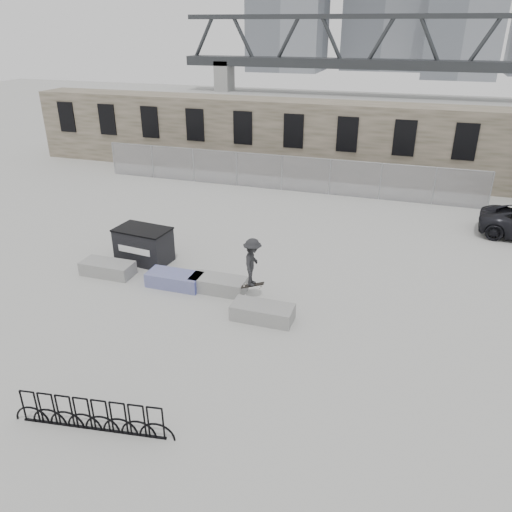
{
  "coord_description": "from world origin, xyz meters",
  "views": [
    {
      "loc": [
        7.13,
        -14.3,
        8.74
      ],
      "look_at": [
        2.23,
        0.82,
        1.3
      ],
      "focal_mm": 35.0,
      "sensor_mm": 36.0,
      "label": 1
    }
  ],
  "objects_px": {
    "planter_center_right": "(218,284)",
    "planter_offset": "(263,312)",
    "skateboarder": "(252,262)",
    "planter_center_left": "(175,279)",
    "bike_rack": "(92,415)",
    "planter_far_left": "(108,268)",
    "dumpster": "(144,245)"
  },
  "relations": [
    {
      "from": "planter_center_left",
      "to": "planter_center_right",
      "type": "height_order",
      "value": "same"
    },
    {
      "from": "planter_center_right",
      "to": "planter_offset",
      "type": "bearing_deg",
      "value": -32.69
    },
    {
      "from": "planter_far_left",
      "to": "planter_offset",
      "type": "distance_m",
      "value": 6.68
    },
    {
      "from": "planter_center_right",
      "to": "bike_rack",
      "type": "height_order",
      "value": "bike_rack"
    },
    {
      "from": "planter_offset",
      "to": "bike_rack",
      "type": "relative_size",
      "value": 0.5
    },
    {
      "from": "planter_center_right",
      "to": "dumpster",
      "type": "relative_size",
      "value": 0.89
    },
    {
      "from": "planter_far_left",
      "to": "bike_rack",
      "type": "bearing_deg",
      "value": -59.35
    },
    {
      "from": "planter_far_left",
      "to": "skateboarder",
      "type": "bearing_deg",
      "value": -3.14
    },
    {
      "from": "bike_rack",
      "to": "planter_offset",
      "type": "bearing_deg",
      "value": 68.09
    },
    {
      "from": "planter_far_left",
      "to": "dumpster",
      "type": "height_order",
      "value": "dumpster"
    },
    {
      "from": "planter_offset",
      "to": "skateboarder",
      "type": "height_order",
      "value": "skateboarder"
    },
    {
      "from": "dumpster",
      "to": "skateboarder",
      "type": "xyz_separation_m",
      "value": [
        5.18,
        -1.81,
        0.83
      ]
    },
    {
      "from": "planter_center_left",
      "to": "bike_rack",
      "type": "distance_m",
      "value": 7.18
    },
    {
      "from": "bike_rack",
      "to": "planter_center_right",
      "type": "bearing_deg",
      "value": 87.72
    },
    {
      "from": "dumpster",
      "to": "planter_center_left",
      "type": "bearing_deg",
      "value": -30.46
    },
    {
      "from": "planter_center_right",
      "to": "skateboarder",
      "type": "xyz_separation_m",
      "value": [
        1.44,
        -0.43,
        1.26
      ]
    },
    {
      "from": "planter_center_left",
      "to": "skateboarder",
      "type": "relative_size",
      "value": 1.1
    },
    {
      "from": "dumpster",
      "to": "skateboarder",
      "type": "relative_size",
      "value": 1.24
    },
    {
      "from": "bike_rack",
      "to": "skateboarder",
      "type": "xyz_separation_m",
      "value": [
        1.72,
        6.77,
        1.1
      ]
    },
    {
      "from": "planter_offset",
      "to": "dumpster",
      "type": "distance_m",
      "value": 6.43
    },
    {
      "from": "planter_center_right",
      "to": "planter_offset",
      "type": "distance_m",
      "value": 2.47
    },
    {
      "from": "bike_rack",
      "to": "skateboarder",
      "type": "distance_m",
      "value": 7.08
    },
    {
      "from": "planter_center_right",
      "to": "skateboarder",
      "type": "distance_m",
      "value": 1.96
    },
    {
      "from": "planter_far_left",
      "to": "bike_rack",
      "type": "xyz_separation_m",
      "value": [
        4.21,
        -7.1,
        0.16
      ]
    },
    {
      "from": "planter_center_right",
      "to": "skateboarder",
      "type": "bearing_deg",
      "value": -16.69
    },
    {
      "from": "skateboarder",
      "to": "bike_rack",
      "type": "bearing_deg",
      "value": 158.37
    },
    {
      "from": "planter_center_left",
      "to": "planter_offset",
      "type": "xyz_separation_m",
      "value": [
        3.72,
        -1.18,
        0.0
      ]
    },
    {
      "from": "dumpster",
      "to": "bike_rack",
      "type": "relative_size",
      "value": 0.56
    },
    {
      "from": "planter_center_left",
      "to": "planter_offset",
      "type": "relative_size",
      "value": 1.0
    },
    {
      "from": "planter_far_left",
      "to": "planter_offset",
      "type": "xyz_separation_m",
      "value": [
        6.57,
        -1.23,
        0.0
      ]
    },
    {
      "from": "skateboarder",
      "to": "planter_center_right",
      "type": "bearing_deg",
      "value": 65.95
    },
    {
      "from": "planter_far_left",
      "to": "skateboarder",
      "type": "height_order",
      "value": "skateboarder"
    }
  ]
}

